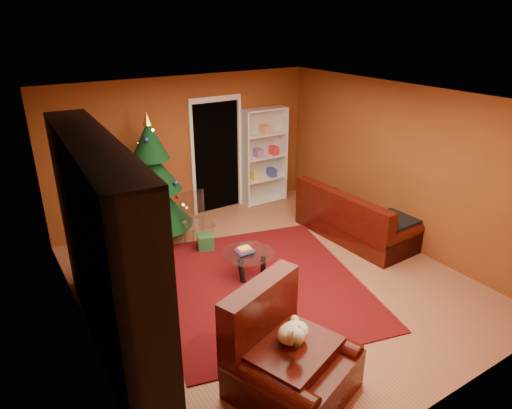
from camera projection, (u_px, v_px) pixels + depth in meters
floor at (271, 282)px, 6.61m from camera, size 5.00×5.50×0.05m
ceiling at (273, 97)px, 5.59m from camera, size 5.00×5.50×0.05m
wall_back at (186, 149)px, 8.26m from camera, size 5.00×0.05×2.60m
wall_left at (76, 244)px, 4.85m from camera, size 0.05×5.50×2.60m
wall_right at (401, 166)px, 7.35m from camera, size 0.05×5.50×2.60m
doorway at (217, 158)px, 8.62m from camera, size 1.06×0.60×2.16m
rug at (261, 284)px, 6.50m from camera, size 3.42×3.75×0.02m
media_unit at (105, 251)px, 4.87m from camera, size 0.66×3.22×2.45m
christmas_tree at (153, 180)px, 7.43m from camera, size 1.38×1.38×2.18m
gift_box_teal at (99, 248)px, 7.21m from camera, size 0.36×0.36×0.27m
gift_box_green at (206, 242)px, 7.44m from camera, size 0.33×0.33×0.26m
gift_box_red at (136, 226)px, 8.02m from camera, size 0.30×0.30×0.24m
white_bookshelf at (264, 157)px, 9.01m from camera, size 0.91×0.34×1.96m
armchair at (294, 356)px, 4.49m from camera, size 1.49×1.49×0.91m
dog at (293, 333)px, 4.47m from camera, size 0.48×0.42×0.30m
sofa at (357, 213)px, 7.73m from camera, size 1.03×2.12×0.89m
coffee_table at (249, 264)px, 6.64m from camera, size 0.79×0.79×0.48m
acrylic_chair at (198, 224)px, 7.40m from camera, size 0.43×0.47×0.83m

